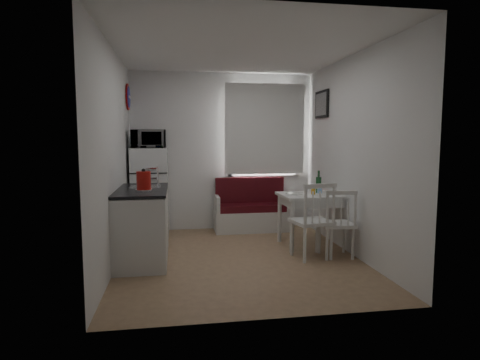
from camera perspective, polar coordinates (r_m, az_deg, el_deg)
The scene contains 22 objects.
floor at distance 5.22m, azimuth -0.16°, elevation -11.06°, with size 3.00×3.50×0.02m, color #8C6A4A.
ceiling at distance 5.10m, azimuth -0.17°, elevation 18.11°, with size 3.00×3.50×0.02m, color white.
wall_back at distance 6.72m, azimuth -2.49°, elevation 4.03°, with size 3.00×0.02×2.60m, color white.
wall_front at distance 3.28m, azimuth 4.60°, elevation 1.95°, with size 3.00×0.02×2.60m, color white.
wall_left at distance 4.98m, azimuth -17.49°, elevation 3.08°, with size 0.02×3.50×2.60m, color white.
wall_right at distance 5.43m, azimuth 15.69°, elevation 3.35°, with size 0.02×3.50×2.60m, color white.
window at distance 6.81m, azimuth 3.43°, elevation 6.79°, with size 1.22×0.06×1.47m, color silver.
curtain at distance 6.74m, azimuth 3.56°, elevation 7.22°, with size 1.35×0.02×1.50m, color white.
kitchen_counter at distance 5.21m, azimuth -13.66°, elevation -6.08°, with size 0.62×1.32×1.16m.
wall_sign at distance 6.44m, azimuth -15.57°, elevation 11.30°, with size 0.40×0.40×0.03m, color #192296.
picture_frame at distance 6.45m, azimuth 11.52°, elevation 10.50°, with size 0.04×0.52×0.42m, color black.
bench at distance 6.67m, azimuth 1.60°, elevation -4.74°, with size 1.22×0.47×0.87m.
dining_table at distance 5.78m, azimuth 10.65°, elevation -2.76°, with size 1.01×0.73×0.74m.
chair_left at distance 5.09m, azimuth 10.53°, elevation -4.59°, with size 0.53×0.51×0.52m.
chair_right at distance 5.23m, azimuth 13.92°, elevation -5.04°, with size 0.44×0.42×0.47m.
fridge at distance 6.39m, azimuth -12.66°, elevation -1.71°, with size 0.55×0.55×1.38m, color white.
microwave at distance 6.29m, azimuth -12.87°, elevation 5.73°, with size 0.51×0.34×0.28m, color white.
kettle at distance 4.81m, azimuth -13.53°, elevation -0.11°, with size 0.20×0.20×0.27m, color #B7130E.
wine_bottle at distance 5.87m, azimuth 11.11°, elevation -0.24°, with size 0.08×0.08×0.32m, color #164620, non-canonical shape.
drinking_glass_orange at distance 5.70m, azimuth 10.37°, elevation -1.55°, with size 0.06×0.06×0.10m, color gold.
drinking_glass_blue at distance 5.84m, azimuth 11.25°, elevation -1.33°, with size 0.07×0.07×0.11m, color #90C0F5.
plate at distance 5.70m, azimuth 7.75°, elevation -1.90°, with size 0.25×0.25×0.02m, color white.
Camera 1 is at (-0.78, -4.93, 1.53)m, focal length 30.00 mm.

